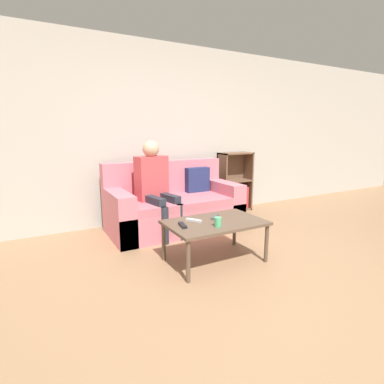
# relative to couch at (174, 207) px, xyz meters

# --- Properties ---
(ground_plane) EXTENTS (22.00, 22.00, 0.00)m
(ground_plane) POSITION_rel_couch_xyz_m (0.08, -1.94, -0.31)
(ground_plane) COLOR #997251
(wall_back) EXTENTS (12.00, 0.06, 2.60)m
(wall_back) POSITION_rel_couch_xyz_m (0.08, 0.58, 0.99)
(wall_back) COLOR #B7B2A8
(wall_back) RESTS_ON ground_plane
(couch) EXTENTS (1.78, 0.88, 0.93)m
(couch) POSITION_rel_couch_xyz_m (0.00, 0.00, 0.00)
(couch) COLOR #D1707F
(couch) RESTS_ON ground_plane
(bookshelf) EXTENTS (0.57, 0.28, 0.99)m
(bookshelf) POSITION_rel_couch_xyz_m (1.33, 0.42, 0.06)
(bookshelf) COLOR brown
(bookshelf) RESTS_ON ground_plane
(coffee_table) EXTENTS (1.00, 0.63, 0.43)m
(coffee_table) POSITION_rel_couch_xyz_m (-0.09, -1.18, 0.08)
(coffee_table) COLOR brown
(coffee_table) RESTS_ON ground_plane
(person_adult) EXTENTS (0.47, 0.67, 1.23)m
(person_adult) POSITION_rel_couch_xyz_m (-0.31, -0.08, 0.41)
(person_adult) COLOR #282D38
(person_adult) RESTS_ON ground_plane
(cup_near) EXTENTS (0.07, 0.07, 0.09)m
(cup_near) POSITION_rel_couch_xyz_m (-0.16, -1.34, 0.17)
(cup_near) COLOR #4CB77A
(cup_near) RESTS_ON coffee_table
(tv_remote_0) EXTENTS (0.08, 0.18, 0.02)m
(tv_remote_0) POSITION_rel_couch_xyz_m (-0.45, -1.17, 0.14)
(tv_remote_0) COLOR black
(tv_remote_0) RESTS_ON coffee_table
(tv_remote_1) EXTENTS (0.15, 0.15, 0.02)m
(tv_remote_1) POSITION_rel_couch_xyz_m (-0.02, -1.08, 0.14)
(tv_remote_1) COLOR #47474C
(tv_remote_1) RESTS_ON coffee_table
(tv_remote_2) EXTENTS (0.13, 0.17, 0.02)m
(tv_remote_2) POSITION_rel_couch_xyz_m (-0.28, -1.08, 0.14)
(tv_remote_2) COLOR #B7B7BC
(tv_remote_2) RESTS_ON coffee_table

